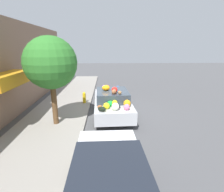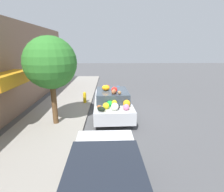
{
  "view_description": "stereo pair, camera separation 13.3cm",
  "coord_description": "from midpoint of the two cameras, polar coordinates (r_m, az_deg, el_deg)",
  "views": [
    {
      "loc": [
        -8.95,
        0.1,
        3.56
      ],
      "look_at": [
        0.0,
        -0.21,
        1.01
      ],
      "focal_mm": 28.0,
      "sensor_mm": 36.0,
      "label": 1
    },
    {
      "loc": [
        -8.95,
        -0.04,
        3.56
      ],
      "look_at": [
        0.0,
        -0.21,
        1.01
      ],
      "focal_mm": 28.0,
      "sensor_mm": 36.0,
      "label": 2
    }
  ],
  "objects": [
    {
      "name": "fire_hydrant",
      "position": [
        11.19,
        -9.39,
        -0.48
      ],
      "size": [
        0.2,
        0.2,
        0.7
      ],
      "color": "gold",
      "rests_on": "sidewalk_curb"
    },
    {
      "name": "art_car",
      "position": [
        9.34,
        -0.39,
        -1.83
      ],
      "size": [
        4.46,
        2.01,
        1.65
      ],
      "rotation": [
        0.0,
        0.0,
        0.04
      ],
      "color": "#B7BABF",
      "rests_on": "ground"
    },
    {
      "name": "ground_plane",
      "position": [
        9.63,
        -1.62,
        -5.81
      ],
      "size": [
        60.0,
        60.0,
        0.0
      ],
      "primitive_type": "plane",
      "color": "#4C4C4F"
    },
    {
      "name": "sidewalk_curb",
      "position": [
        9.98,
        -17.4,
        -5.47
      ],
      "size": [
        24.0,
        3.2,
        0.1
      ],
      "color": "gray",
      "rests_on": "ground"
    },
    {
      "name": "building_facade",
      "position": [
        10.2,
        -30.85,
        7.43
      ],
      "size": [
        18.0,
        1.2,
        4.93
      ],
      "color": "#846651",
      "rests_on": "ground"
    },
    {
      "name": "street_tree",
      "position": [
        8.0,
        -19.85,
        10.02
      ],
      "size": [
        2.25,
        2.25,
        3.91
      ],
      "color": "brown",
      "rests_on": "sidewalk_curb"
    }
  ]
}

